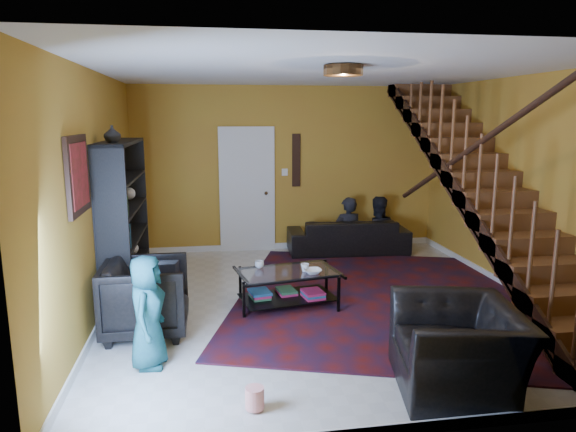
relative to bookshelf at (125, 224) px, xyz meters
name	(u,v)px	position (x,y,z in m)	size (l,w,h in m)	color
floor	(322,303)	(2.40, -0.60, -0.96)	(5.50, 5.50, 0.00)	beige
room	(213,273)	(1.07, 0.73, -0.91)	(5.50, 5.50, 5.50)	#B38B27
staircase	(488,188)	(4.53, -0.60, 0.43)	(0.95, 5.02, 3.18)	brown
bookshelf	(125,224)	(0.00, 0.00, 0.00)	(0.35, 1.80, 2.00)	black
door	(247,192)	(1.70, 2.12, 0.06)	(0.82, 0.05, 2.05)	silver
framed_picture	(78,175)	(-0.17, -1.50, 0.79)	(0.04, 0.74, 0.74)	maroon
wall_hanging	(296,160)	(2.55, 2.13, 0.59)	(0.14, 0.03, 0.90)	black
ceiling_fixture	(343,70)	(2.40, -1.40, 1.78)	(0.40, 0.40, 0.10)	#3F2814
rug	(381,298)	(3.19, -0.56, -0.95)	(3.59, 4.10, 0.02)	#470E0C
sofa	(348,236)	(3.37, 1.70, -0.67)	(2.01, 0.79, 0.59)	black
armchair_left	(146,297)	(0.35, -1.18, -0.56)	(0.86, 0.88, 0.80)	black
armchair_right	(457,348)	(3.08, -2.77, -0.60)	(1.12, 0.98, 0.73)	black
person_adult_a	(347,237)	(3.38, 1.75, -0.71)	(0.51, 0.34, 1.40)	black
person_adult_b	(377,236)	(3.90, 1.75, -0.71)	(0.68, 0.53, 1.40)	black
person_child	(147,312)	(0.45, -1.95, -0.43)	(0.52, 0.34, 1.07)	#165657
coffee_table	(288,286)	(1.97, -0.64, -0.71)	(1.28, 0.88, 0.45)	black
cup_a	(259,264)	(1.64, -0.46, -0.47)	(0.11, 0.11, 0.09)	#999999
cup_b	(305,268)	(2.17, -0.69, -0.47)	(0.10, 0.10, 0.09)	#999999
bowl	(313,271)	(2.24, -0.79, -0.49)	(0.21, 0.21, 0.05)	#999999
vase	(112,134)	(0.00, -0.50, 1.13)	(0.18, 0.18, 0.19)	#999999
popcorn_bucket	(255,398)	(1.35, -2.84, -0.86)	(0.15, 0.15, 0.17)	red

